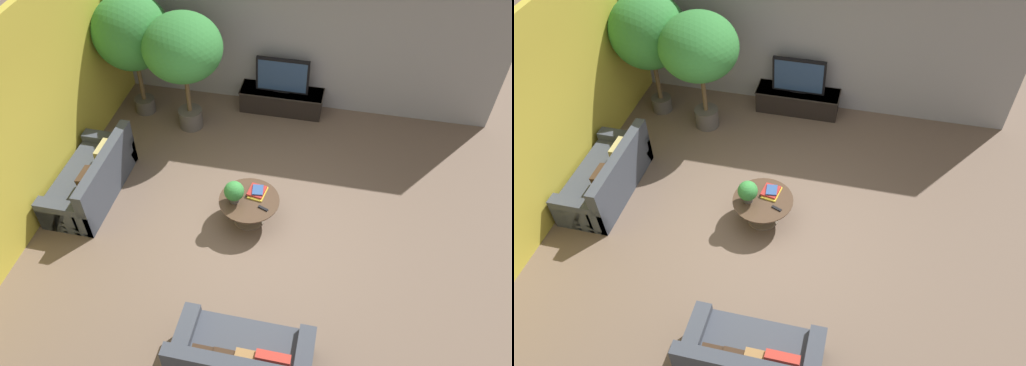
% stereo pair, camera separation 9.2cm
% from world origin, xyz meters
% --- Properties ---
extents(ground_plane, '(24.00, 24.00, 0.00)m').
position_xyz_m(ground_plane, '(0.00, 0.00, 0.00)').
color(ground_plane, brown).
extents(back_wall_stone, '(7.40, 0.12, 3.00)m').
position_xyz_m(back_wall_stone, '(0.00, 3.26, 1.50)').
color(back_wall_stone, '#939399').
rests_on(back_wall_stone, ground).
extents(side_wall_left, '(0.12, 7.40, 3.00)m').
position_xyz_m(side_wall_left, '(-3.26, 0.20, 1.50)').
color(side_wall_left, gold).
rests_on(side_wall_left, ground).
extents(media_console, '(1.57, 0.50, 0.44)m').
position_xyz_m(media_console, '(-0.10, 2.94, 0.23)').
color(media_console, black).
rests_on(media_console, ground).
extents(television, '(0.98, 0.13, 0.67)m').
position_xyz_m(television, '(-0.10, 2.94, 0.77)').
color(television, black).
rests_on(television, media_console).
extents(coffee_table, '(0.91, 0.91, 0.42)m').
position_xyz_m(coffee_table, '(-0.11, 0.12, 0.29)').
color(coffee_table, '#756656').
rests_on(coffee_table, ground).
extents(couch_by_wall, '(0.84, 1.79, 0.84)m').
position_xyz_m(couch_by_wall, '(-2.66, 0.15, 0.29)').
color(couch_by_wall, '#3D424C').
rests_on(couch_by_wall, ground).
extents(couch_near_entry, '(1.62, 0.84, 0.84)m').
position_xyz_m(couch_near_entry, '(0.33, -2.26, 0.29)').
color(couch_near_entry, '#3D424C').
rests_on(couch_near_entry, ground).
extents(potted_palm_tall, '(1.33, 1.33, 2.30)m').
position_xyz_m(potted_palm_tall, '(-2.65, 2.38, 1.63)').
color(potted_palm_tall, '#514C47').
rests_on(potted_palm_tall, ground).
extents(potted_palm_corner, '(1.34, 1.34, 2.19)m').
position_xyz_m(potted_palm_corner, '(-1.65, 2.12, 1.58)').
color(potted_palm_corner, '#514C47').
rests_on(potted_palm_corner, ground).
extents(potted_plant_tabletop, '(0.30, 0.30, 0.36)m').
position_xyz_m(potted_plant_tabletop, '(-0.31, 0.05, 0.63)').
color(potted_plant_tabletop, '#514C47').
rests_on(potted_plant_tabletop, coffee_table).
extents(book_stack, '(0.29, 0.35, 0.08)m').
position_xyz_m(book_stack, '(-0.02, 0.28, 0.46)').
color(book_stack, gold).
rests_on(book_stack, coffee_table).
extents(remote_black, '(0.16, 0.10, 0.02)m').
position_xyz_m(remote_black, '(0.13, -0.01, 0.43)').
color(remote_black, black).
rests_on(remote_black, coffee_table).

